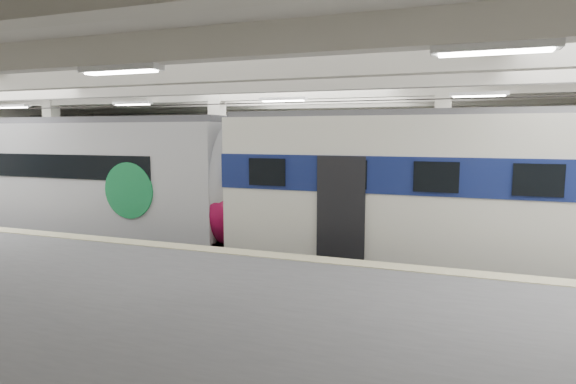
% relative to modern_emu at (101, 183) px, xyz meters
% --- Properties ---
extents(station_hall, '(36.00, 24.00, 5.75)m').
position_rel_modern_emu_xyz_m(station_hall, '(5.85, -1.74, 1.11)').
color(station_hall, black).
rests_on(station_hall, ground).
extents(modern_emu, '(13.42, 2.77, 4.35)m').
position_rel_modern_emu_xyz_m(modern_emu, '(0.00, 0.00, 0.00)').
color(modern_emu, silver).
rests_on(modern_emu, ground).
extents(older_rer, '(13.38, 2.95, 4.42)m').
position_rel_modern_emu_xyz_m(older_rer, '(11.97, 0.00, 0.18)').
color(older_rer, white).
rests_on(older_rer, ground).
extents(far_train, '(13.78, 2.97, 4.40)m').
position_rel_modern_emu_xyz_m(far_train, '(-2.16, 5.50, 0.13)').
color(far_train, silver).
rests_on(far_train, ground).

